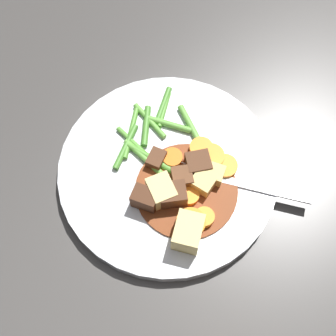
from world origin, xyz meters
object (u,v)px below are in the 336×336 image
at_px(carrot_slice_2, 225,166).
at_px(carrot_slice_0, 204,218).
at_px(meat_chunk_0, 173,195).
at_px(meat_chunk_3, 198,164).
at_px(meat_chunk_4, 145,198).
at_px(carrot_slice_3, 172,158).
at_px(fork, 238,183).
at_px(meat_chunk_2, 182,178).
at_px(potato_chunk_0, 213,174).
at_px(potato_chunk_1, 188,232).
at_px(potato_chunk_2, 203,183).
at_px(carrot_slice_1, 211,157).
at_px(potato_chunk_3, 161,191).
at_px(carrot_slice_5, 201,149).
at_px(dinner_plate, 168,171).
at_px(carrot_slice_6, 192,223).
at_px(carrot_slice_4, 189,195).
at_px(meat_chunk_1, 156,159).

bearing_deg(carrot_slice_2, carrot_slice_0, -42.33).
bearing_deg(meat_chunk_0, carrot_slice_0, 35.40).
height_order(meat_chunk_3, meat_chunk_4, meat_chunk_4).
height_order(carrot_slice_3, meat_chunk_3, meat_chunk_3).
relative_size(carrot_slice_0, fork, 0.16).
height_order(carrot_slice_0, meat_chunk_2, meat_chunk_2).
relative_size(potato_chunk_0, potato_chunk_1, 0.67).
bearing_deg(carrot_slice_0, meat_chunk_2, -172.11).
height_order(carrot_slice_3, potato_chunk_2, potato_chunk_2).
bearing_deg(fork, meat_chunk_3, -133.68).
xyz_separation_m(carrot_slice_1, potato_chunk_3, (0.03, -0.08, 0.01)).
xyz_separation_m(carrot_slice_5, fork, (0.06, 0.03, -0.00)).
bearing_deg(potato_chunk_0, carrot_slice_5, 179.83).
height_order(dinner_plate, meat_chunk_3, meat_chunk_3).
bearing_deg(carrot_slice_3, potato_chunk_3, -35.21).
relative_size(carrot_slice_5, potato_chunk_2, 1.13).
bearing_deg(carrot_slice_3, carrot_slice_6, -5.07).
bearing_deg(potato_chunk_3, meat_chunk_3, 109.58).
bearing_deg(dinner_plate, meat_chunk_3, 70.66).
height_order(meat_chunk_2, meat_chunk_4, meat_chunk_4).
height_order(carrot_slice_2, carrot_slice_4, carrot_slice_4).
distance_m(dinner_plate, meat_chunk_0, 0.05).
relative_size(meat_chunk_2, meat_chunk_4, 0.80).
bearing_deg(potato_chunk_0, carrot_slice_3, -135.75).
relative_size(potato_chunk_3, fork, 0.23).
height_order(carrot_slice_5, meat_chunk_3, meat_chunk_3).
bearing_deg(potato_chunk_0, meat_chunk_1, -126.24).
xyz_separation_m(meat_chunk_0, meat_chunk_4, (-0.01, -0.03, -0.00)).
bearing_deg(potato_chunk_1, potato_chunk_2, 143.52).
distance_m(carrot_slice_6, meat_chunk_3, 0.08).
bearing_deg(carrot_slice_6, dinner_plate, -179.03).
height_order(dinner_plate, potato_chunk_3, potato_chunk_3).
distance_m(dinner_plate, meat_chunk_1, 0.02).
distance_m(carrot_slice_4, potato_chunk_1, 0.05).
relative_size(meat_chunk_2, meat_chunk_3, 0.84).
height_order(carrot_slice_3, meat_chunk_4, meat_chunk_4).
distance_m(potato_chunk_3, meat_chunk_0, 0.01).
xyz_separation_m(potato_chunk_0, meat_chunk_0, (0.01, -0.06, 0.00)).
distance_m(carrot_slice_0, potato_chunk_3, 0.06).
bearing_deg(fork, carrot_slice_5, -155.26).
distance_m(carrot_slice_1, meat_chunk_2, 0.05).
distance_m(carrot_slice_5, meat_chunk_3, 0.02).
relative_size(dinner_plate, potato_chunk_0, 10.28).
relative_size(potato_chunk_3, meat_chunk_2, 1.39).
bearing_deg(carrot_slice_0, carrot_slice_5, 160.84).
bearing_deg(potato_chunk_3, meat_chunk_2, 106.46).
bearing_deg(carrot_slice_1, meat_chunk_3, -73.30).
distance_m(meat_chunk_0, meat_chunk_4, 0.03).
height_order(dinner_plate, carrot_slice_5, carrot_slice_5).
distance_m(carrot_slice_6, meat_chunk_1, 0.09).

